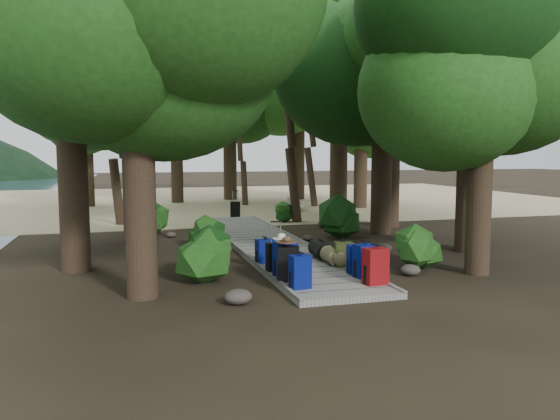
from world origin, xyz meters
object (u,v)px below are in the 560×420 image
object	(u,v)px
duffel_right_black	(321,249)
lone_suitcase_on_sand	(235,209)
backpack_left_d	(265,250)
duffel_right_khaki	(334,256)
backpack_left_b	(289,262)
backpack_right_b	(365,259)
backpack_left_a	(300,270)
backpack_right_c	(357,258)
backpack_right_d	(344,253)
suitcase_on_boardwalk	(276,257)
sun_lounger	(296,204)
backpack_left_c	(285,258)
kayak	(153,209)
backpack_right_a	(376,264)

from	to	relation	value
duffel_right_black	lone_suitcase_on_sand	bearing A→B (deg)	93.46
backpack_left_d	duffel_right_khaki	bearing A→B (deg)	-27.66
backpack_left_b	backpack_right_b	world-z (taller)	backpack_left_b
backpack_left_a	backpack_right_b	xyz separation A→B (m)	(1.51, 0.52, 0.03)
backpack_right_c	duffel_right_black	bearing A→B (deg)	103.45
backpack_right_d	suitcase_on_boardwalk	bearing A→B (deg)	-165.21
backpack_left_b	backpack_right_d	bearing A→B (deg)	51.95
backpack_left_a	backpack_right_c	world-z (taller)	backpack_left_a
duffel_right_khaki	backpack_left_d	bearing A→B (deg)	165.11
lone_suitcase_on_sand	sun_lounger	bearing A→B (deg)	40.49
lone_suitcase_on_sand	sun_lounger	size ratio (longest dim) A/B	0.34
backpack_left_b	backpack_left_d	bearing A→B (deg)	109.65
backpack_left_c	kayak	size ratio (longest dim) A/B	0.26
backpack_left_c	backpack_left_d	bearing A→B (deg)	69.53
backpack_left_d	duffel_right_khaki	distance (m)	1.53
backpack_left_d	backpack_right_a	size ratio (longest dim) A/B	0.78
backpack_right_d	suitcase_on_boardwalk	size ratio (longest dim) A/B	0.96
duffel_right_khaki	lone_suitcase_on_sand	xyz separation A→B (m)	(-0.23, 10.13, 0.02)
duffel_right_black	backpack_left_a	bearing A→B (deg)	-115.27
backpack_left_b	duffel_right_black	xyz separation A→B (m)	(1.39, 1.99, -0.17)
backpack_left_b	backpack_right_b	bearing A→B (deg)	16.10
backpack_left_d	backpack_right_b	distance (m)	2.45
backpack_left_a	backpack_right_d	bearing A→B (deg)	38.29
duffel_right_khaki	backpack_right_a	bearing A→B (deg)	-81.25
backpack_left_a	duffel_right_black	xyz separation A→B (m)	(1.35, 2.60, -0.13)
backpack_left_c	backpack_right_c	size ratio (longest dim) A/B	1.19
backpack_left_a	backpack_left_d	bearing A→B (deg)	82.81
backpack_right_b	duffel_right_khaki	xyz separation A→B (m)	(-0.13, 1.34, -0.18)
backpack_right_d	lone_suitcase_on_sand	size ratio (longest dim) A/B	0.95
backpack_left_d	backpack_right_b	xyz separation A→B (m)	(1.56, -1.90, 0.07)
backpack_right_d	kayak	world-z (taller)	backpack_right_d
backpack_left_d	backpack_right_d	world-z (taller)	backpack_left_d
backpack_left_a	backpack_left_c	xyz separation A→B (m)	(0.00, 0.97, 0.05)
duffel_right_khaki	backpack_left_b	bearing A→B (deg)	-132.19
backpack_left_d	duffel_right_black	size ratio (longest dim) A/B	0.91
suitcase_on_boardwalk	backpack_left_a	bearing A→B (deg)	-90.16
backpack_right_c	duffel_right_khaki	xyz separation A→B (m)	(-0.12, 0.98, -0.14)
backpack_left_b	backpack_right_a	world-z (taller)	backpack_right_a
backpack_right_d	suitcase_on_boardwalk	world-z (taller)	suitcase_on_boardwalk
backpack_right_d	kayak	distance (m)	13.69
duffel_right_khaki	backpack_left_a	bearing A→B (deg)	-120.25
backpack_left_c	backpack_right_d	size ratio (longest dim) A/B	1.31
duffel_right_black	sun_lounger	distance (m)	11.56
backpack_right_d	kayak	bearing A→B (deg)	113.48
backpack_right_a	kayak	world-z (taller)	backpack_right_a
kayak	sun_lounger	bearing A→B (deg)	5.09
backpack_left_c	duffel_right_khaki	xyz separation A→B (m)	(1.38, 0.89, -0.20)
backpack_right_a	duffel_right_black	distance (m)	2.68
lone_suitcase_on_sand	sun_lounger	distance (m)	3.59
duffel_right_black	suitcase_on_boardwalk	size ratio (longest dim) A/B	1.06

